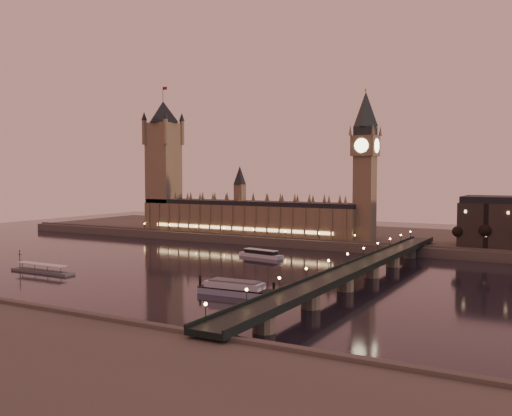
{
  "coord_description": "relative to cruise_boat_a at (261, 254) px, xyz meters",
  "views": [
    {
      "loc": [
        179.55,
        -257.01,
        52.07
      ],
      "look_at": [
        16.38,
        35.0,
        31.88
      ],
      "focal_mm": 40.0,
      "sensor_mm": 36.0,
      "label": 1
    }
  ],
  "objects": [
    {
      "name": "ground",
      "position": [
        -10.15,
        -52.22,
        -2.15
      ],
      "size": [
        700.0,
        700.0,
        0.0
      ],
      "primitive_type": "plane",
      "color": "black",
      "rests_on": "ground"
    },
    {
      "name": "far_embankment",
      "position": [
        19.85,
        112.78,
        0.85
      ],
      "size": [
        560.0,
        130.0,
        6.0
      ],
      "primitive_type": "cube",
      "color": "#423D35",
      "rests_on": "ground"
    },
    {
      "name": "palace_of_westminster",
      "position": [
        -50.27,
        68.77,
        19.55
      ],
      "size": [
        180.0,
        26.62,
        52.0
      ],
      "color": "brown",
      "rests_on": "ground"
    },
    {
      "name": "victoria_tower",
      "position": [
        -130.15,
        68.78,
        63.64
      ],
      "size": [
        31.68,
        31.68,
        118.0
      ],
      "color": "brown",
      "rests_on": "ground"
    },
    {
      "name": "big_ben",
      "position": [
        43.84,
        68.77,
        61.8
      ],
      "size": [
        17.68,
        17.68,
        104.0
      ],
      "color": "brown",
      "rests_on": "ground"
    },
    {
      "name": "westminster_bridge",
      "position": [
        81.46,
        -52.22,
        3.36
      ],
      "size": [
        13.2,
        260.0,
        15.3
      ],
      "color": "black",
      "rests_on": "ground"
    },
    {
      "name": "bare_tree_0",
      "position": [
        106.39,
        56.78,
        14.01
      ],
      "size": [
        6.68,
        6.68,
        13.59
      ],
      "color": "black",
      "rests_on": "ground"
    },
    {
      "name": "bare_tree_1",
      "position": [
        123.63,
        56.78,
        14.01
      ],
      "size": [
        6.68,
        6.68,
        13.59
      ],
      "color": "black",
      "rests_on": "ground"
    },
    {
      "name": "cruise_boat_a",
      "position": [
        0.0,
        0.0,
        0.0
      ],
      "size": [
        31.22,
        11.73,
        4.89
      ],
      "rotation": [
        0.0,
        0.0,
        -0.17
      ],
      "color": "silver",
      "rests_on": "ground"
    },
    {
      "name": "moored_barge",
      "position": [
        43.35,
        -102.53,
        0.72
      ],
      "size": [
        37.14,
        10.54,
        6.81
      ],
      "rotation": [
        0.0,
        0.0,
        0.05
      ],
      "color": "#818EA5",
      "rests_on": "ground"
    },
    {
      "name": "pontoon_pier",
      "position": [
        -73.91,
        -104.71,
        -0.97
      ],
      "size": [
        41.17,
        6.86,
        10.98
      ],
      "color": "#595B5E",
      "rests_on": "ground"
    }
  ]
}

